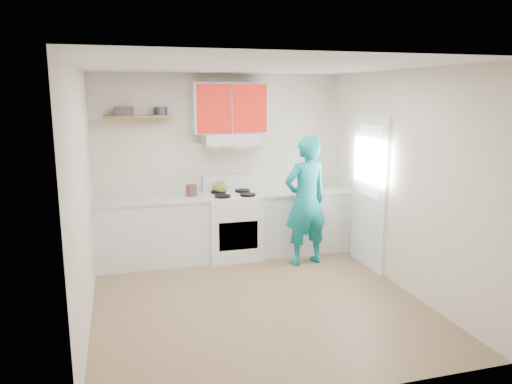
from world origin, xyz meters
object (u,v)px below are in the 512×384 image
object	(u,v)px
tin	(160,111)
person	(306,201)
crock	(191,191)
kettle	(220,187)
stove	(233,226)

from	to	relation	value
tin	person	distance (m)	2.32
crock	person	distance (m)	1.59
crock	person	bearing A→B (deg)	-21.93
tin	person	xyz separation A→B (m)	(1.84, -0.75, -1.20)
kettle	crock	distance (m)	0.44
person	kettle	bearing A→B (deg)	-44.16
kettle	person	xyz separation A→B (m)	(1.04, -0.69, -0.12)
stove	person	bearing A→B (deg)	-31.57
stove	tin	size ratio (longest dim) A/B	5.15
tin	person	world-z (taller)	tin
tin	stove	bearing A→B (deg)	-12.11
person	tin	bearing A→B (deg)	-32.82
tin	person	size ratio (longest dim) A/B	0.10
tin	crock	world-z (taller)	tin
kettle	crock	size ratio (longest dim) A/B	1.19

